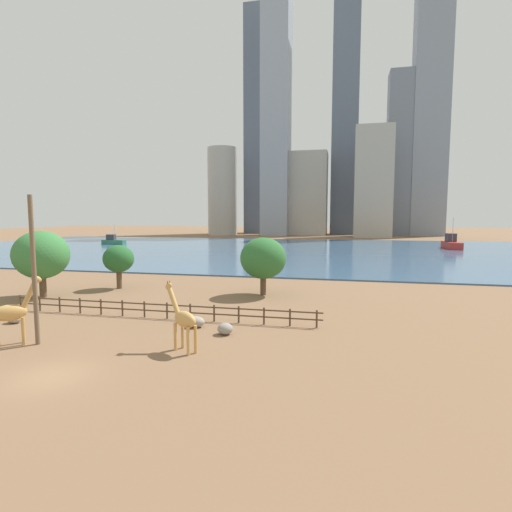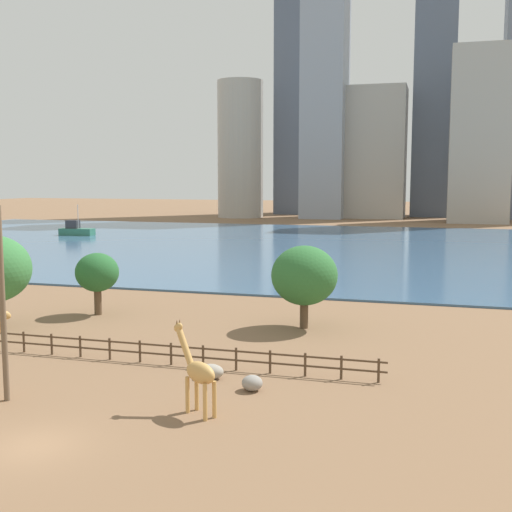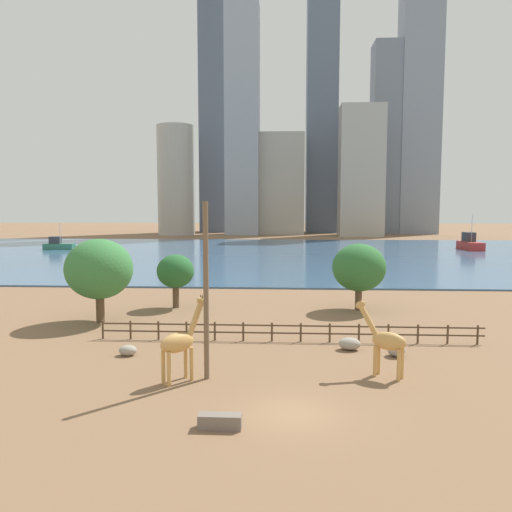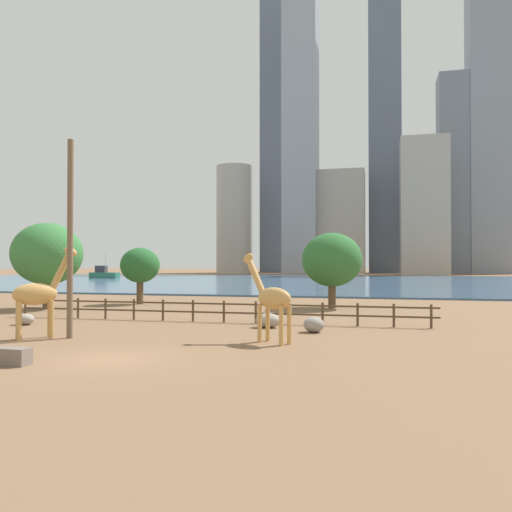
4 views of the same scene
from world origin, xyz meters
name	(u,v)px [view 3 (image 3 of 4)]	position (x,y,z in m)	size (l,w,h in m)	color
ground_plane	(286,253)	(0.00, 80.00, 0.00)	(400.00, 400.00, 0.00)	brown
harbor_water	(286,254)	(0.00, 77.00, 0.10)	(180.00, 86.00, 0.20)	#3D6084
giraffe_tall	(386,341)	(5.09, 5.13, 2.00)	(2.81, 2.02, 4.16)	tan
giraffe_companion	(180,342)	(-5.82, 3.82, 2.12)	(2.48, 2.47, 4.50)	tan
utility_pole	(206,291)	(-4.49, 4.29, 4.72)	(0.28, 0.28, 9.45)	brown
boulder_near_fence	(128,350)	(-10.03, 8.20, 0.32)	(1.10, 0.86, 0.65)	gray
boulder_by_pole	(396,350)	(6.54, 8.94, 0.40)	(1.06, 1.06, 0.79)	gray
boulder_small	(350,344)	(3.86, 10.20, 0.40)	(1.40, 1.06, 0.79)	gray
feeding_trough	(220,421)	(-3.02, -1.68, 0.30)	(1.80, 0.60, 0.60)	#72665B
enclosure_fence	(288,331)	(-0.10, 12.00, 0.76)	(26.12, 0.14, 1.30)	#4C3826
tree_left_large	(175,272)	(-10.26, 23.12, 3.33)	(3.39, 3.39, 4.90)	brown
tree_center_broad	(359,268)	(6.29, 23.07, 3.81)	(4.73, 4.73, 5.96)	brown
tree_right_tall	(99,269)	(-15.06, 17.08, 4.26)	(5.32, 5.32, 6.68)	brown
boat_ferry	(58,245)	(-49.02, 83.22, 1.15)	(6.44, 2.63, 5.68)	#337259
boat_sailboat	(470,244)	(39.66, 88.02, 1.46)	(3.20, 8.45, 7.55)	#B22D28
skyline_tower_needle	(361,172)	(24.21, 141.26, 20.72)	(13.93, 9.23, 41.45)	#ADA89E
skyline_block_central	(419,91)	(46.60, 160.37, 49.97)	(13.47, 11.39, 99.94)	gray
skyline_tower_glass	(176,181)	(-37.05, 147.22, 18.35)	(12.40, 12.40, 36.71)	#ADA89E
skyline_block_left	(278,184)	(-2.50, 155.29, 17.35)	(17.90, 13.15, 34.70)	#ADA89E
skyline_block_right	(215,96)	(-26.62, 169.15, 50.84)	(10.39, 12.50, 101.68)	slate
skyline_tower_short	(243,95)	(-14.54, 150.62, 47.17)	(11.23, 13.29, 94.35)	#939EAD
skyline_block_wide	(388,140)	(36.35, 160.27, 33.16)	(11.84, 10.69, 66.32)	slate
skyline_tower_far	(322,87)	(13.21, 166.18, 52.91)	(11.10, 11.90, 105.83)	slate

